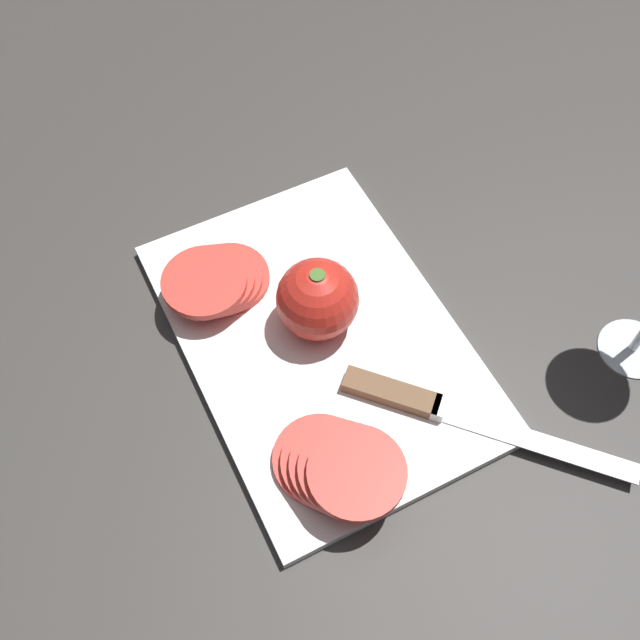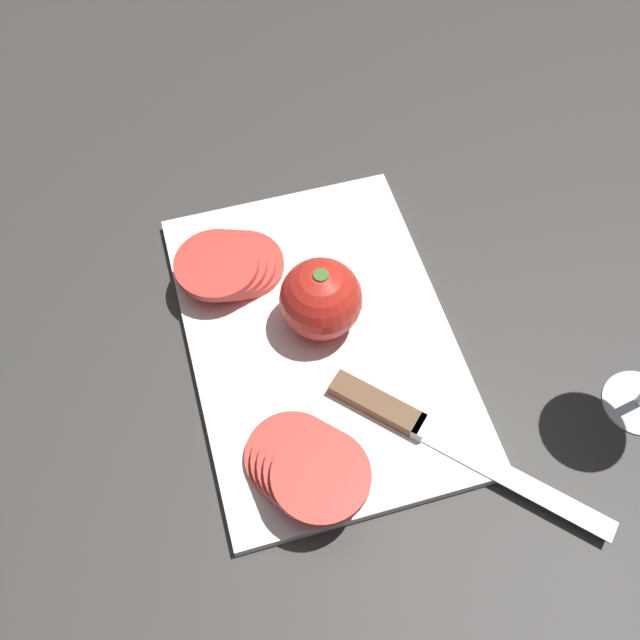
# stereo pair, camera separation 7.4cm
# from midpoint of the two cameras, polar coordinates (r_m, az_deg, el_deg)

# --- Properties ---
(ground_plane) EXTENTS (3.00, 3.00, 0.00)m
(ground_plane) POSITION_cam_midpoint_polar(r_m,az_deg,el_deg) (0.77, -1.05, -2.53)
(ground_plane) COLOR #383533
(cutting_board) EXTENTS (0.38, 0.26, 0.01)m
(cutting_board) POSITION_cam_midpoint_polar(r_m,az_deg,el_deg) (0.77, -2.74, -1.63)
(cutting_board) COLOR white
(cutting_board) RESTS_ON ground_plane
(whole_tomato) EXTENTS (0.08, 0.08, 0.08)m
(whole_tomato) POSITION_cam_midpoint_polar(r_m,az_deg,el_deg) (0.74, -3.05, 1.37)
(whole_tomato) COLOR red
(whole_tomato) RESTS_ON cutting_board
(knife) EXTENTS (0.22, 0.21, 0.01)m
(knife) POSITION_cam_midpoint_polar(r_m,az_deg,el_deg) (0.73, 4.85, -6.56)
(knife) COLOR silver
(knife) RESTS_ON cutting_board
(tomato_slice_stack_near) EXTENTS (0.13, 0.11, 0.04)m
(tomato_slice_stack_near) POSITION_cam_midpoint_polar(r_m,az_deg,el_deg) (0.68, -1.79, -11.30)
(tomato_slice_stack_near) COLOR #D63D33
(tomato_slice_stack_near) RESTS_ON cutting_board
(tomato_slice_stack_far) EXTENTS (0.10, 0.12, 0.03)m
(tomato_slice_stack_far) POSITION_cam_midpoint_polar(r_m,az_deg,el_deg) (0.80, -10.54, 2.81)
(tomato_slice_stack_far) COLOR #D63D33
(tomato_slice_stack_far) RESTS_ON cutting_board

